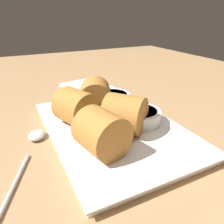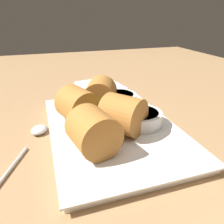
{
  "view_description": "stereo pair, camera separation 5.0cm",
  "coord_description": "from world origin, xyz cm",
  "views": [
    {
      "loc": [
        27.82,
        -16.22,
        21.78
      ],
      "look_at": [
        -2.75,
        -0.98,
        6.0
      ],
      "focal_mm": 35.0,
      "sensor_mm": 36.0,
      "label": 1
    },
    {
      "loc": [
        29.72,
        -11.59,
        21.78
      ],
      "look_at": [
        -2.75,
        -0.98,
        6.0
      ],
      "focal_mm": 35.0,
      "sensor_mm": 36.0,
      "label": 2
    }
  ],
  "objects": [
    {
      "name": "roll_front_right",
      "position": [
        -10.76,
        -0.74,
        6.63
      ],
      "size": [
        8.01,
        8.09,
        6.26
      ],
      "color": "#B77533",
      "rests_on": "serving_plate"
    },
    {
      "name": "roll_front_left",
      "position": [
        -0.74,
        -0.32,
        6.63
      ],
      "size": [
        8.67,
        8.7,
        6.26
      ],
      "color": "#B77533",
      "rests_on": "serving_plate"
    },
    {
      "name": "dipping_bowl_far",
      "position": [
        -11.21,
        3.29,
        4.8
      ],
      "size": [
        7.67,
        7.67,
        2.39
      ],
      "color": "white",
      "rests_on": "serving_plate"
    },
    {
      "name": "roll_back_left",
      "position": [
        3.44,
        -5.95,
        6.63
      ],
      "size": [
        7.76,
        7.42,
        6.26
      ],
      "color": "#B77533",
      "rests_on": "serving_plate"
    },
    {
      "name": "spoon",
      "position": [
        -4.62,
        -14.27,
        2.54
      ],
      "size": [
        17.93,
        8.77,
        1.23
      ],
      "color": "silver",
      "rests_on": "table_surface"
    },
    {
      "name": "napkin",
      "position": [
        -28.57,
        3.88,
        2.3
      ],
      "size": [
        14.7,
        13.13,
        0.6
      ],
      "color": "white",
      "rests_on": "table_surface"
    },
    {
      "name": "roll_back_right",
      "position": [
        -6.37,
        -6.4,
        6.63
      ],
      "size": [
        7.98,
        8.02,
        6.26
      ],
      "color": "#B77533",
      "rests_on": "serving_plate"
    },
    {
      "name": "dipping_bowl_near",
      "position": [
        -1.48,
        3.84,
        4.8
      ],
      "size": [
        7.67,
        7.67,
        2.39
      ],
      "color": "white",
      "rests_on": "serving_plate"
    },
    {
      "name": "table_surface",
      "position": [
        0.0,
        0.0,
        1.0
      ],
      "size": [
        180.0,
        140.0,
        2.0
      ],
      "color": "#A87F54",
      "rests_on": "ground"
    },
    {
      "name": "serving_plate",
      "position": [
        -2.75,
        -0.98,
        2.76
      ],
      "size": [
        31.37,
        21.39,
        1.5
      ],
      "color": "white",
      "rests_on": "table_surface"
    }
  ]
}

